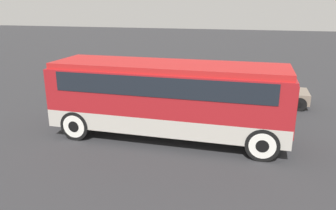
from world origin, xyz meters
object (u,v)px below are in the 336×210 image
Objects in this scene: tour_bus at (170,94)px; parked_car_far at (171,75)px; parked_car_near at (179,83)px; parked_car_mid at (263,92)px.

tour_bus is 8.89m from parked_car_far.
tour_bus is 6.51m from parked_car_near.
parked_car_far is at bearing 115.72° from parked_car_near.
parked_car_far is (-1.07, 2.22, -0.03)m from parked_car_near.
parked_car_near is 0.92× the size of parked_car_far.
parked_car_far is (-2.19, 8.54, -1.13)m from tour_bus.
parked_car_far is (-5.79, 2.79, 0.02)m from parked_car_mid.
parked_car_near is 4.76m from parked_car_mid.
parked_car_near is 2.47m from parked_car_far.
parked_car_near reaches higher than parked_car_mid.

